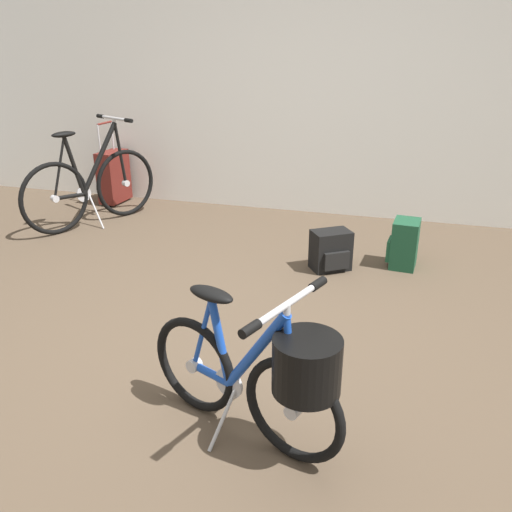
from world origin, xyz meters
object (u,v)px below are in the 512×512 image
at_px(rolling_suitcase, 114,176).
at_px(backpack_on_floor, 331,251).
at_px(folding_bike_foreground, 266,372).
at_px(handbag_on_floor, 404,244).
at_px(display_bike_left, 92,186).

distance_m(rolling_suitcase, backpack_on_floor, 2.69).
distance_m(folding_bike_foreground, backpack_on_floor, 1.92).
xyz_separation_m(rolling_suitcase, backpack_on_floor, (2.44, -1.13, -0.14)).
relative_size(rolling_suitcase, backpack_on_floor, 2.52).
bearing_deg(backpack_on_floor, handbag_on_floor, 21.76).
distance_m(folding_bike_foreground, handbag_on_floor, 2.18).
distance_m(folding_bike_foreground, display_bike_left, 3.28).
bearing_deg(folding_bike_foreground, display_bike_left, 134.03).
distance_m(display_bike_left, backpack_on_floor, 2.31).
relative_size(display_bike_left, handbag_on_floor, 3.47).
xyz_separation_m(backpack_on_floor, handbag_on_floor, (0.51, 0.20, 0.03)).
height_order(folding_bike_foreground, rolling_suitcase, rolling_suitcase).
relative_size(folding_bike_foreground, backpack_on_floor, 2.83).
distance_m(rolling_suitcase, handbag_on_floor, 3.10).
relative_size(folding_bike_foreground, display_bike_left, 0.75).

